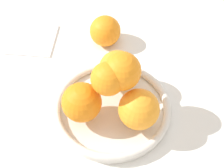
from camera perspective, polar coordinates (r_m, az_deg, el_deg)
ground_plane at (r=0.80m, az=0.00°, el=-4.45°), size 4.00×4.00×0.00m
fruit_bowl at (r=0.78m, az=0.00°, el=-3.85°), size 0.25×0.25×0.03m
orange_pile at (r=0.73m, az=0.28°, el=-0.52°), size 0.18×0.19×0.14m
stray_orange at (r=0.91m, az=-1.04°, el=8.08°), size 0.07×0.07×0.07m
napkin_folded at (r=0.96m, az=-12.06°, el=6.76°), size 0.15×0.15×0.01m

